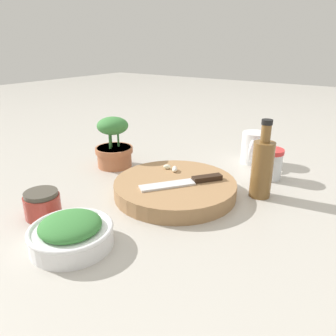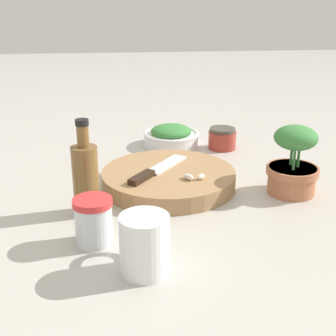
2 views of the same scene
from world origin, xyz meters
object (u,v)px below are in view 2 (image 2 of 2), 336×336
chef_knife (155,171)px  coffee_mug (144,244)px  cutting_board (169,179)px  spice_jar (94,221)px  honey_jar (222,139)px  herb_bowl (171,136)px  potted_herb (293,164)px  oil_bottle (86,177)px  garlic_cloves (192,177)px

chef_knife → coffee_mug: coffee_mug is taller
cutting_board → spice_jar: (0.24, -0.16, 0.03)m
cutting_board → honey_jar: bearing=145.1°
herb_bowl → chef_knife: bearing=-13.0°
chef_knife → potted_herb: bearing=25.5°
cutting_board → honey_jar: honey_jar is taller
coffee_mug → potted_herb: 0.44m
chef_knife → oil_bottle: bearing=-106.0°
spice_jar → herb_bowl: bearing=160.0°
spice_jar → honey_jar: (-0.50, 0.34, -0.01)m
garlic_cloves → potted_herb: size_ratio=0.33×
herb_bowl → coffee_mug: bearing=-10.0°
spice_jar → oil_bottle: oil_bottle is taller
honey_jar → oil_bottle: size_ratio=0.40×
cutting_board → herb_bowl: bearing=172.7°
oil_bottle → coffee_mug: bearing=24.9°
herb_bowl → honey_jar: 0.15m
potted_herb → honey_jar: bearing=-164.7°
coffee_mug → honey_jar: size_ratio=1.50×
cutting_board → honey_jar: (-0.26, 0.18, 0.01)m
garlic_cloves → potted_herb: 0.22m
herb_bowl → oil_bottle: 0.47m
honey_jar → potted_herb: (0.32, 0.09, 0.04)m
chef_knife → oil_bottle: size_ratio=0.95×
oil_bottle → herb_bowl: bearing=152.4°
spice_jar → potted_herb: 0.47m
garlic_cloves → herb_bowl: 0.35m
cutting_board → coffee_mug: coffee_mug is taller
honey_jar → oil_bottle: oil_bottle is taller
herb_bowl → oil_bottle: oil_bottle is taller
spice_jar → potted_herb: bearing=112.8°
coffee_mug → herb_bowl: bearing=170.0°
herb_bowl → spice_jar: spice_jar is taller
chef_knife → herb_bowl: 0.31m
honey_jar → herb_bowl: bearing=-105.3°
oil_bottle → potted_herb: oil_bottle is taller
coffee_mug → potted_herb: size_ratio=0.76×
chef_knife → honey_jar: 0.34m
chef_knife → spice_jar: spice_jar is taller
chef_knife → coffee_mug: size_ratio=1.58×
oil_bottle → potted_herb: size_ratio=1.26×
honey_jar → potted_herb: potted_herb is taller
spice_jar → honey_jar: 0.61m
cutting_board → oil_bottle: bearing=-56.8°
cutting_board → spice_jar: bearing=-33.2°
herb_bowl → oil_bottle: bearing=-27.6°
cutting_board → coffee_mug: size_ratio=2.60×
chef_knife → coffee_mug: bearing=-60.6°
herb_bowl → spice_jar: bearing=-20.0°
herb_bowl → coffee_mug: (0.64, -0.11, 0.02)m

